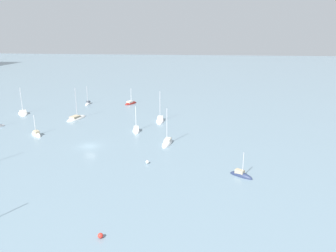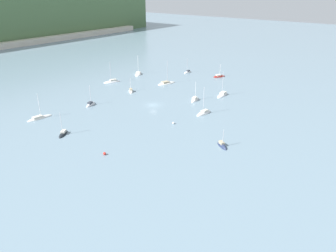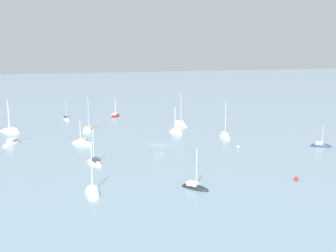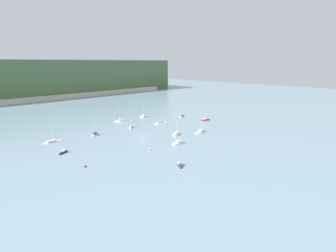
# 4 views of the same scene
# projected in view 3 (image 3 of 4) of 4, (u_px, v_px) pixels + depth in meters

# --- Properties ---
(ground_plane) EXTENTS (600.00, 600.00, 0.00)m
(ground_plane) POSITION_uv_depth(u_px,v_px,m) (159.00, 145.00, 106.36)
(ground_plane) COLOR slate
(sailboat_0) EXTENTS (7.75, 2.92, 9.87)m
(sailboat_0) POSITION_uv_depth(u_px,v_px,m) (180.00, 125.00, 132.92)
(sailboat_0) COLOR silver
(sailboat_0) RESTS_ON ground_plane
(sailboat_1) EXTENTS (8.13, 6.78, 9.27)m
(sailboat_1) POSITION_uv_depth(u_px,v_px,m) (10.00, 132.00, 122.66)
(sailboat_1) COLOR white
(sailboat_1) RESTS_ON ground_plane
(sailboat_2) EXTENTS (5.13, 4.17, 7.31)m
(sailboat_2) POSITION_uv_depth(u_px,v_px,m) (195.00, 188.00, 73.81)
(sailboat_2) COLOR black
(sailboat_2) RESTS_ON ground_plane
(sailboat_3) EXTENTS (5.28, 3.12, 7.82)m
(sailboat_3) POSITION_uv_depth(u_px,v_px,m) (95.00, 164.00, 89.02)
(sailboat_3) COLOR silver
(sailboat_3) RESTS_ON ground_plane
(sailboat_4) EXTENTS (6.64, 2.86, 9.84)m
(sailboat_4) POSITION_uv_depth(u_px,v_px,m) (225.00, 137.00, 115.40)
(sailboat_4) COLOR white
(sailboat_4) RESTS_ON ground_plane
(sailboat_5) EXTENTS (5.72, 1.98, 7.28)m
(sailboat_5) POSITION_uv_depth(u_px,v_px,m) (66.00, 119.00, 142.93)
(sailboat_5) COLOR white
(sailboat_5) RESTS_ON ground_plane
(sailboat_6) EXTENTS (8.83, 5.19, 10.33)m
(sailboat_6) POSITION_uv_depth(u_px,v_px,m) (89.00, 130.00, 124.61)
(sailboat_6) COLOR white
(sailboat_6) RESTS_ON ground_plane
(sailboat_7) EXTENTS (7.39, 5.24, 9.49)m
(sailboat_7) POSITION_uv_depth(u_px,v_px,m) (12.00, 144.00, 107.09)
(sailboat_7) COLOR silver
(sailboat_7) RESTS_ON ground_plane
(sailboat_8) EXTENTS (6.03, 3.11, 7.58)m
(sailboat_8) POSITION_uv_depth(u_px,v_px,m) (176.00, 132.00, 121.24)
(sailboat_8) COLOR white
(sailboat_8) RESTS_ON ground_plane
(sailboat_9) EXTENTS (4.45, 4.76, 6.30)m
(sailboat_9) POSITION_uv_depth(u_px,v_px,m) (82.00, 144.00, 107.40)
(sailboat_9) COLOR white
(sailboat_9) RESTS_ON ground_plane
(sailboat_10) EXTENTS (3.66, 4.55, 5.61)m
(sailboat_10) POSITION_uv_depth(u_px,v_px,m) (321.00, 146.00, 104.66)
(sailboat_10) COLOR #232D4C
(sailboat_10) RESTS_ON ground_plane
(sailboat_11) EXTENTS (6.03, 4.60, 6.61)m
(sailboat_11) POSITION_uv_depth(u_px,v_px,m) (115.00, 116.00, 149.76)
(sailboat_11) COLOR maroon
(sailboat_11) RESTS_ON ground_plane
(sailboat_12) EXTENTS (8.33, 2.84, 8.47)m
(sailboat_12) POSITION_uv_depth(u_px,v_px,m) (93.00, 192.00, 71.58)
(sailboat_12) COLOR white
(sailboat_12) RESTS_ON ground_plane
(mooring_buoy_0) EXTENTS (0.70, 0.70, 0.70)m
(mooring_buoy_0) POSITION_uv_depth(u_px,v_px,m) (238.00, 147.00, 102.69)
(mooring_buoy_0) COLOR white
(mooring_buoy_0) RESTS_ON ground_plane
(mooring_buoy_1) EXTENTS (0.73, 0.73, 0.73)m
(mooring_buoy_1) POSITION_uv_depth(u_px,v_px,m) (296.00, 178.00, 78.29)
(mooring_buoy_1) COLOR red
(mooring_buoy_1) RESTS_ON ground_plane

